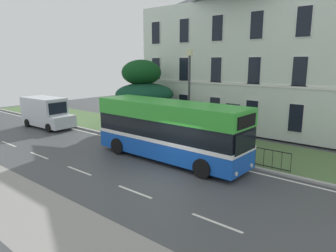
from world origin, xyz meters
name	(u,v)px	position (x,y,z in m)	size (l,w,h in m)	color
ground_plane	(176,174)	(0.00, 1.00, -0.02)	(60.00, 56.00, 0.18)	#414447
georgian_townhouse	(259,50)	(-1.96, 14.38, 6.34)	(18.71, 8.26, 12.37)	silver
iron_verge_railing	(185,141)	(-1.96, 4.40, 0.62)	(12.71, 0.04, 0.97)	black
evergreen_tree	(144,99)	(-8.69, 7.78, 2.36)	(5.26, 5.26, 5.42)	#423328
single_decker_bus	(169,130)	(-1.67, 2.51, 1.71)	(9.22, 2.63, 3.25)	blue
white_panel_van	(46,112)	(-15.09, 2.68, 1.27)	(5.01, 2.30, 2.48)	silver
street_lamp_post	(189,91)	(-2.29, 5.20, 3.59)	(0.36, 0.24, 5.99)	#333338
litter_bin	(236,146)	(1.04, 5.25, 0.70)	(0.47, 0.47, 1.15)	black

